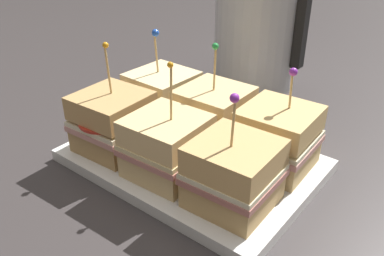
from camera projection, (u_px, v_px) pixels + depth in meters
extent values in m
plane|color=#383333|center=(192.00, 165.00, 0.63)|extent=(6.00, 6.00, 0.00)
cube|color=white|center=(192.00, 162.00, 0.63)|extent=(0.37, 0.25, 0.01)
cube|color=white|center=(192.00, 157.00, 0.63)|extent=(0.37, 0.25, 0.01)
cube|color=tan|center=(115.00, 137.00, 0.64)|extent=(0.10, 0.10, 0.04)
cube|color=tan|center=(113.00, 125.00, 0.63)|extent=(0.11, 0.11, 0.01)
cube|color=beige|center=(113.00, 120.00, 0.62)|extent=(0.11, 0.11, 0.01)
cylinder|color=red|center=(104.00, 121.00, 0.61)|extent=(0.07, 0.07, 0.00)
cube|color=tan|center=(111.00, 105.00, 0.61)|extent=(0.10, 0.10, 0.04)
cylinder|color=tan|center=(108.00, 73.00, 0.59)|extent=(0.00, 0.01, 0.09)
sphere|color=orange|center=(106.00, 45.00, 0.57)|extent=(0.01, 0.01, 0.01)
cube|color=#DBB77A|center=(167.00, 161.00, 0.58)|extent=(0.10, 0.10, 0.04)
cube|color=tan|center=(167.00, 148.00, 0.57)|extent=(0.11, 0.11, 0.01)
cube|color=beige|center=(167.00, 143.00, 0.56)|extent=(0.11, 0.11, 0.01)
cube|color=#E8C281|center=(166.00, 130.00, 0.55)|extent=(0.10, 0.10, 0.04)
cylinder|color=tan|center=(171.00, 96.00, 0.53)|extent=(0.00, 0.01, 0.09)
sphere|color=orange|center=(170.00, 65.00, 0.51)|extent=(0.01, 0.01, 0.01)
cube|color=tan|center=(233.00, 190.00, 0.52)|extent=(0.10, 0.10, 0.04)
cube|color=#B26B60|center=(234.00, 176.00, 0.51)|extent=(0.11, 0.11, 0.01)
cube|color=beige|center=(234.00, 171.00, 0.51)|extent=(0.11, 0.11, 0.01)
cube|color=tan|center=(235.00, 157.00, 0.50)|extent=(0.10, 0.10, 0.04)
cylinder|color=tan|center=(233.00, 126.00, 0.47)|extent=(0.00, 0.01, 0.07)
sphere|color=purple|center=(235.00, 98.00, 0.45)|extent=(0.01, 0.01, 0.01)
cube|color=beige|center=(163.00, 112.00, 0.72)|extent=(0.10, 0.10, 0.04)
cube|color=tan|center=(163.00, 101.00, 0.70)|extent=(0.11, 0.11, 0.01)
cube|color=beige|center=(163.00, 97.00, 0.70)|extent=(0.11, 0.11, 0.01)
cylinder|color=red|center=(156.00, 97.00, 0.69)|extent=(0.07, 0.07, 0.00)
cube|color=beige|center=(162.00, 83.00, 0.69)|extent=(0.10, 0.10, 0.04)
cylinder|color=tan|center=(156.00, 55.00, 0.67)|extent=(0.00, 0.01, 0.08)
sphere|color=blue|center=(155.00, 33.00, 0.65)|extent=(0.01, 0.01, 0.01)
cube|color=#DBB77A|center=(214.00, 131.00, 0.66)|extent=(0.10, 0.10, 0.04)
cube|color=#B26B60|center=(214.00, 119.00, 0.64)|extent=(0.11, 0.11, 0.01)
cube|color=beige|center=(214.00, 115.00, 0.64)|extent=(0.10, 0.10, 0.01)
cylinder|color=red|center=(208.00, 115.00, 0.63)|extent=(0.08, 0.08, 0.00)
cube|color=#E8C281|center=(215.00, 100.00, 0.63)|extent=(0.10, 0.10, 0.04)
cylinder|color=tan|center=(212.00, 71.00, 0.61)|extent=(0.00, 0.01, 0.08)
sphere|color=green|center=(213.00, 46.00, 0.59)|extent=(0.01, 0.01, 0.01)
cube|color=tan|center=(275.00, 154.00, 0.60)|extent=(0.10, 0.10, 0.04)
cube|color=tan|center=(277.00, 141.00, 0.58)|extent=(0.11, 0.11, 0.01)
cube|color=beige|center=(278.00, 136.00, 0.58)|extent=(0.11, 0.11, 0.01)
cylinder|color=red|center=(272.00, 138.00, 0.57)|extent=(0.06, 0.06, 0.00)
cube|color=#E0B771|center=(279.00, 121.00, 0.57)|extent=(0.10, 0.10, 0.04)
cylinder|color=tan|center=(291.00, 93.00, 0.55)|extent=(0.00, 0.01, 0.07)
sphere|color=purple|center=(293.00, 72.00, 0.54)|extent=(0.01, 0.01, 0.01)
cylinder|color=#B7BABF|center=(257.00, 30.00, 0.87)|extent=(0.18, 0.18, 0.24)
cube|color=black|center=(301.00, 33.00, 0.81)|extent=(0.02, 0.02, 0.14)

